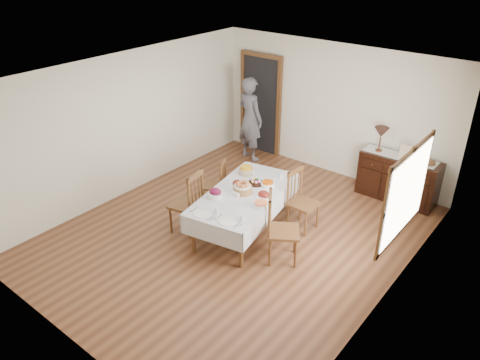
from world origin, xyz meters
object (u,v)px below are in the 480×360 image
Objects in this scene: person at (250,116)px; table_lamp at (381,133)px; chair_left_far at (217,183)px; sideboard at (398,178)px; chair_left_near at (188,202)px; chair_right_near at (280,228)px; dining_table at (244,197)px; chair_right_far at (301,199)px.

person reaches higher than table_lamp.
chair_left_far is 1.96× the size of table_lamp.
chair_left_far is 0.64× the size of sideboard.
chair_right_near reaches higher than chair_left_near.
chair_right_far is at bearing 35.34° from dining_table.
chair_right_far is (1.34, 1.24, -0.03)m from chair_left_near.
chair_left_near is at bearing 135.53° from chair_right_far.
chair_right_far is (1.53, 0.34, 0.07)m from chair_left_far.
chair_right_near is 0.79× the size of sideboard.
chair_left_near is 1.22× the size of chair_left_far.
chair_right_near is 0.98m from chair_right_far.
person is at bearing -175.48° from sideboard.
chair_left_near is 0.57× the size of person.
chair_right_far reaches higher than sideboard.
dining_table is 0.92m from chair_right_near.
table_lamp is at bearing -10.38° from chair_right_far.
chair_left_far is 0.87× the size of chair_right_far.
dining_table is 2.99m from sideboard.
person reaches higher than chair_left_near.
dining_table is 0.94m from chair_right_far.
person is (-2.31, 1.64, 0.43)m from chair_right_far.
dining_table is 0.90m from chair_left_near.
chair_right_far is 2.09m from sideboard.
dining_table is 1.16× the size of person.
dining_table is 1.59× the size of sideboard.
sideboard is 0.73× the size of person.
person is at bearing 10.71° from chair_right_near.
sideboard is at bearing 106.96° from chair_left_far.
chair_right_far is 2.87m from person.
chair_right_near is at bearing -94.55° from table_lamp.
sideboard is at bearing -164.72° from person.
chair_left_near reaches higher than dining_table.
sideboard is 3.25m from person.
table_lamp is at bearing 56.42° from dining_table.
chair_right_near is 0.58× the size of person.
chair_left_far is 2.19m from person.
dining_table is 2.04× the size of chair_left_near.
chair_right_near is at bearing -28.20° from dining_table.
chair_left_near is 0.91m from chair_left_far.
chair_right_near reaches higher than dining_table.
chair_right_far is at bearing -20.49° from chair_right_near.
chair_left_near is at bearing -14.19° from chair_left_far.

